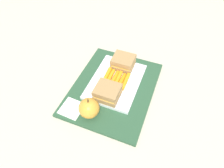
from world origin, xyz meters
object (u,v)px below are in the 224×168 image
object	(u,v)px
sandwich_half_right	(107,92)
apple	(89,108)
food_tray	(116,81)
paper_napkin	(72,108)
carrot_sticks_bundle	(116,79)
sandwich_half_left	(123,62)

from	to	relation	value
sandwich_half_right	apple	world-z (taller)	apple
food_tray	paper_napkin	bearing A→B (deg)	-30.38
carrot_sticks_bundle	sandwich_half_right	bearing A→B (deg)	0.24
sandwich_half_right	carrot_sticks_bundle	distance (m)	0.08
carrot_sticks_bundle	paper_napkin	xyz separation A→B (m)	(0.16, -0.09, -0.02)
apple	paper_napkin	bearing A→B (deg)	-86.53
food_tray	paper_napkin	xyz separation A→B (m)	(0.16, -0.09, -0.00)
apple	paper_napkin	xyz separation A→B (m)	(0.00, -0.06, -0.03)
apple	carrot_sticks_bundle	bearing A→B (deg)	169.33
food_tray	sandwich_half_left	world-z (taller)	sandwich_half_left
carrot_sticks_bundle	food_tray	bearing A→B (deg)	37.89
sandwich_half_right	apple	bearing A→B (deg)	-20.90
apple	sandwich_half_right	bearing A→B (deg)	159.10
carrot_sticks_bundle	apple	size ratio (longest dim) A/B	1.13
food_tray	sandwich_half_right	size ratio (longest dim) A/B	2.88
sandwich_half_right	paper_napkin	xyz separation A→B (m)	(0.08, -0.09, -0.03)
sandwich_half_left	sandwich_half_right	xyz separation A→B (m)	(0.16, 0.00, 0.00)
carrot_sticks_bundle	apple	world-z (taller)	apple
sandwich_half_left	apple	size ratio (longest dim) A/B	1.04
sandwich_half_left	carrot_sticks_bundle	world-z (taller)	sandwich_half_left
sandwich_half_left	paper_napkin	xyz separation A→B (m)	(0.24, -0.09, -0.03)
sandwich_half_right	carrot_sticks_bundle	xyz separation A→B (m)	(-0.08, -0.00, -0.02)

